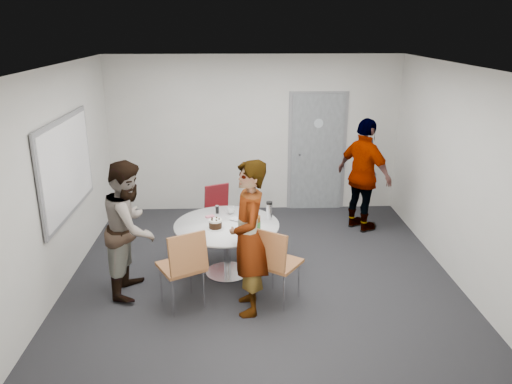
{
  "coord_description": "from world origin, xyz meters",
  "views": [
    {
      "loc": [
        -0.29,
        -5.97,
        3.17
      ],
      "look_at": [
        -0.06,
        0.25,
        1.06
      ],
      "focal_mm": 35.0,
      "sensor_mm": 36.0,
      "label": 1
    }
  ],
  "objects_px": {
    "person_main": "(249,238)",
    "person_left": "(130,228)",
    "chair_far": "(220,207)",
    "table": "(229,231)",
    "chair_near_left": "(184,262)",
    "door": "(317,152)",
    "whiteboard": "(67,167)",
    "person_right": "(364,176)",
    "chair_near_right": "(274,259)"
  },
  "relations": [
    {
      "from": "chair_near_left",
      "to": "table",
      "type": "bearing_deg",
      "value": 30.88
    },
    {
      "from": "chair_far",
      "to": "person_left",
      "type": "xyz_separation_m",
      "value": [
        -1.02,
        -1.55,
        0.32
      ]
    },
    {
      "from": "whiteboard",
      "to": "table",
      "type": "bearing_deg",
      "value": -5.6
    },
    {
      "from": "chair_near_left",
      "to": "chair_far",
      "type": "xyz_separation_m",
      "value": [
        0.33,
        2.02,
        -0.09
      ]
    },
    {
      "from": "person_main",
      "to": "chair_far",
      "type": "bearing_deg",
      "value": -173.82
    },
    {
      "from": "chair_far",
      "to": "person_main",
      "type": "bearing_deg",
      "value": 76.63
    },
    {
      "from": "table",
      "to": "person_main",
      "type": "distance_m",
      "value": 0.95
    },
    {
      "from": "door",
      "to": "person_left",
      "type": "relative_size",
      "value": 1.27
    },
    {
      "from": "table",
      "to": "chair_far",
      "type": "bearing_deg",
      "value": 97.77
    },
    {
      "from": "whiteboard",
      "to": "person_right",
      "type": "bearing_deg",
      "value": 16.9
    },
    {
      "from": "table",
      "to": "chair_near_right",
      "type": "height_order",
      "value": "table"
    },
    {
      "from": "door",
      "to": "chair_far",
      "type": "bearing_deg",
      "value": -142.22
    },
    {
      "from": "chair_near_right",
      "to": "chair_far",
      "type": "xyz_separation_m",
      "value": [
        -0.7,
        1.94,
        -0.07
      ]
    },
    {
      "from": "chair_far",
      "to": "person_right",
      "type": "xyz_separation_m",
      "value": [
        2.27,
        0.28,
        0.39
      ]
    },
    {
      "from": "chair_near_right",
      "to": "person_left",
      "type": "relative_size",
      "value": 0.57
    },
    {
      "from": "chair_far",
      "to": "table",
      "type": "bearing_deg",
      "value": 73.43
    },
    {
      "from": "chair_near_left",
      "to": "person_left",
      "type": "bearing_deg",
      "value": 116.43
    },
    {
      "from": "door",
      "to": "chair_near_left",
      "type": "xyz_separation_m",
      "value": [
        -2.01,
        -3.33,
        -0.42
      ]
    },
    {
      "from": "door",
      "to": "person_right",
      "type": "height_order",
      "value": "door"
    },
    {
      "from": "chair_far",
      "to": "person_main",
      "type": "distance_m",
      "value": 2.13
    },
    {
      "from": "chair_near_left",
      "to": "door",
      "type": "bearing_deg",
      "value": 30.09
    },
    {
      "from": "chair_near_left",
      "to": "chair_near_right",
      "type": "distance_m",
      "value": 1.04
    },
    {
      "from": "chair_near_left",
      "to": "chair_near_right",
      "type": "bearing_deg",
      "value": -23.92
    },
    {
      "from": "chair_far",
      "to": "person_right",
      "type": "distance_m",
      "value": 2.32
    },
    {
      "from": "person_left",
      "to": "person_right",
      "type": "xyz_separation_m",
      "value": [
        3.29,
        1.83,
        0.07
      ]
    },
    {
      "from": "person_left",
      "to": "person_right",
      "type": "bearing_deg",
      "value": -57.31
    },
    {
      "from": "person_left",
      "to": "chair_near_right",
      "type": "bearing_deg",
      "value": -99.18
    },
    {
      "from": "door",
      "to": "chair_near_left",
      "type": "bearing_deg",
      "value": -121.19
    },
    {
      "from": "table",
      "to": "person_left",
      "type": "height_order",
      "value": "person_left"
    },
    {
      "from": "chair_near_right",
      "to": "chair_far",
      "type": "bearing_deg",
      "value": 144.48
    },
    {
      "from": "chair_near_right",
      "to": "table",
      "type": "bearing_deg",
      "value": 160.02
    },
    {
      "from": "person_main",
      "to": "whiteboard",
      "type": "bearing_deg",
      "value": -120.05
    },
    {
      "from": "person_main",
      "to": "person_left",
      "type": "height_order",
      "value": "person_main"
    },
    {
      "from": "whiteboard",
      "to": "door",
      "type": "bearing_deg",
      "value": 32.66
    },
    {
      "from": "door",
      "to": "chair_near_right",
      "type": "relative_size",
      "value": 2.22
    },
    {
      "from": "table",
      "to": "chair_near_right",
      "type": "distance_m",
      "value": 0.93
    },
    {
      "from": "whiteboard",
      "to": "person_right",
      "type": "relative_size",
      "value": 1.05
    },
    {
      "from": "person_main",
      "to": "person_left",
      "type": "bearing_deg",
      "value": -114.49
    },
    {
      "from": "door",
      "to": "whiteboard",
      "type": "height_order",
      "value": "door"
    },
    {
      "from": "chair_near_right",
      "to": "person_right",
      "type": "xyz_separation_m",
      "value": [
        1.57,
        2.22,
        0.32
      ]
    },
    {
      "from": "chair_far",
      "to": "person_main",
      "type": "xyz_separation_m",
      "value": [
        0.4,
        -2.06,
        0.38
      ]
    },
    {
      "from": "door",
      "to": "whiteboard",
      "type": "distance_m",
      "value": 4.25
    },
    {
      "from": "door",
      "to": "person_left",
      "type": "xyz_separation_m",
      "value": [
        -2.7,
        -2.85,
        -0.19
      ]
    },
    {
      "from": "person_main",
      "to": "person_left",
      "type": "xyz_separation_m",
      "value": [
        -1.42,
        0.51,
        -0.06
      ]
    },
    {
      "from": "whiteboard",
      "to": "person_left",
      "type": "height_order",
      "value": "whiteboard"
    },
    {
      "from": "chair_near_left",
      "to": "chair_far",
      "type": "bearing_deg",
      "value": 51.9
    },
    {
      "from": "whiteboard",
      "to": "table",
      "type": "height_order",
      "value": "whiteboard"
    },
    {
      "from": "whiteboard",
      "to": "person_main",
      "type": "height_order",
      "value": "whiteboard"
    },
    {
      "from": "whiteboard",
      "to": "chair_near_right",
      "type": "bearing_deg",
      "value": -20.37
    },
    {
      "from": "table",
      "to": "chair_far",
      "type": "height_order",
      "value": "table"
    }
  ]
}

